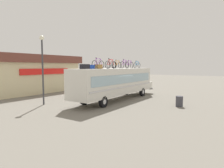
% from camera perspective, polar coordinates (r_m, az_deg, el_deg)
% --- Properties ---
extents(ground_plane, '(120.00, 120.00, 0.00)m').
position_cam_1_polar(ground_plane, '(19.99, 1.13, -4.62)').
color(ground_plane, slate).
extents(bus, '(12.64, 2.42, 3.17)m').
position_cam_1_polar(bus, '(19.89, 1.38, 0.78)').
color(bus, silver).
rests_on(bus, ground).
extents(luggage_bag_1, '(0.74, 0.42, 0.38)m').
position_cam_1_polar(luggage_bag_1, '(15.79, -7.83, 4.98)').
color(luggage_bag_1, black).
rests_on(luggage_bag_1, bus).
extents(luggage_bag_2, '(0.58, 0.51, 0.33)m').
position_cam_1_polar(luggage_bag_2, '(16.35, -6.28, 4.92)').
color(luggage_bag_2, '#193899').
rests_on(luggage_bag_2, bus).
extents(luggage_bag_3, '(0.61, 0.40, 0.36)m').
position_cam_1_polar(luggage_bag_3, '(16.81, -3.89, 4.99)').
color(luggage_bag_3, olive).
rests_on(luggage_bag_3, bus).
extents(rooftop_bicycle_1, '(1.76, 0.44, 0.96)m').
position_cam_1_polar(rooftop_bicycle_1, '(17.63, -4.00, 5.70)').
color(rooftop_bicycle_1, black).
rests_on(rooftop_bicycle_1, bus).
extents(rooftop_bicycle_2, '(1.74, 0.44, 0.93)m').
position_cam_1_polar(rooftop_bicycle_2, '(18.33, -0.41, 5.65)').
color(rooftop_bicycle_2, black).
rests_on(rooftop_bicycle_2, bus).
extents(rooftop_bicycle_3, '(1.63, 0.44, 0.86)m').
position_cam_1_polar(rooftop_bicycle_3, '(19.61, -0.15, 5.54)').
color(rooftop_bicycle_3, black).
rests_on(rooftop_bicycle_3, bus).
extents(rooftop_bicycle_4, '(1.65, 0.44, 0.88)m').
position_cam_1_polar(rooftop_bicycle_4, '(20.69, 1.54, 5.54)').
color(rooftop_bicycle_4, black).
rests_on(rooftop_bicycle_4, bus).
extents(rooftop_bicycle_5, '(1.74, 0.44, 0.97)m').
position_cam_1_polar(rooftop_bicycle_5, '(21.59, 3.64, 5.61)').
color(rooftop_bicycle_5, black).
rests_on(rooftop_bicycle_5, bus).
extents(rooftop_bicycle_6, '(1.77, 0.44, 0.92)m').
position_cam_1_polar(rooftop_bicycle_6, '(22.67, 5.03, 5.52)').
color(rooftop_bicycle_6, black).
rests_on(rooftop_bicycle_6, bus).
extents(rooftop_bicycle_7, '(1.69, 0.44, 0.86)m').
position_cam_1_polar(rooftop_bicycle_7, '(23.58, 7.19, 5.43)').
color(rooftop_bicycle_7, black).
rests_on(rooftop_bicycle_7, bus).
extents(roadside_building, '(12.56, 8.85, 4.79)m').
position_cam_1_polar(roadside_building, '(29.18, -23.39, 2.89)').
color(roadside_building, beige).
rests_on(roadside_building, ground).
extents(trash_bin, '(0.58, 0.58, 0.89)m').
position_cam_1_polar(trash_bin, '(17.63, 18.73, -4.75)').
color(trash_bin, '#3F3F47').
rests_on(trash_bin, ground).
extents(street_lamp, '(0.39, 0.39, 6.01)m').
position_cam_1_polar(street_lamp, '(18.40, -19.32, 6.43)').
color(street_lamp, '#38383D').
rests_on(street_lamp, ground).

